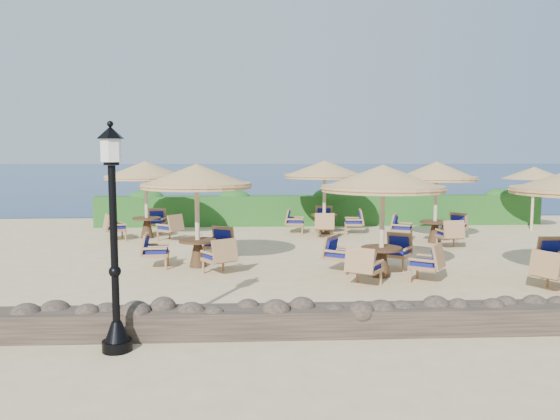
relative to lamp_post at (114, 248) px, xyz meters
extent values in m
plane|color=#D4BC86|center=(4.80, 6.80, -1.55)|extent=(120.00, 120.00, 0.00)
plane|color=#0C1E4F|center=(4.80, 76.80, -1.55)|extent=(160.00, 160.00, 0.00)
cube|color=#1A4C18|center=(4.80, 14.00, -0.95)|extent=(18.00, 0.90, 1.20)
cube|color=brown|center=(4.80, 0.60, -1.33)|extent=(15.00, 0.65, 0.44)
cylinder|color=black|center=(0.00, 0.00, -1.47)|extent=(0.44, 0.44, 0.16)
cone|color=black|center=(0.00, 0.00, -1.25)|extent=(0.36, 0.36, 0.30)
cylinder|color=black|center=(0.00, 0.00, 0.00)|extent=(0.11, 0.11, 2.40)
cylinder|color=silver|center=(0.00, 0.00, 1.43)|extent=(0.30, 0.30, 0.36)
cone|color=black|center=(0.00, 0.00, 1.67)|extent=(0.40, 0.40, 0.18)
cylinder|color=beige|center=(12.60, 12.00, -0.45)|extent=(0.10, 0.10, 2.20)
cone|color=#A37643|center=(12.60, 12.00, 0.63)|extent=(2.30, 2.30, 0.45)
cylinder|color=beige|center=(0.61, 5.98, -0.35)|extent=(0.12, 0.12, 2.40)
cone|color=#A37643|center=(0.61, 5.98, 0.83)|extent=(2.84, 2.84, 0.55)
cylinder|color=#A37643|center=(0.61, 5.98, 0.55)|extent=(2.78, 2.78, 0.14)
cylinder|color=#492E1A|center=(0.61, 5.98, -0.87)|extent=(0.96, 0.96, 0.06)
cone|color=#492E1A|center=(0.61, 5.98, -1.22)|extent=(0.44, 0.44, 0.64)
cylinder|color=beige|center=(5.07, 4.62, -0.35)|extent=(0.12, 0.12, 2.40)
cone|color=#A37643|center=(5.07, 4.62, 0.83)|extent=(2.92, 2.92, 0.55)
cylinder|color=#A37643|center=(5.07, 4.62, 0.55)|extent=(2.86, 2.86, 0.14)
cylinder|color=#492E1A|center=(5.07, 4.62, -0.87)|extent=(0.96, 0.96, 0.06)
cone|color=#492E1A|center=(5.07, 4.62, -1.22)|extent=(0.44, 0.44, 0.64)
cylinder|color=beige|center=(-1.61, 10.90, -0.35)|extent=(0.12, 0.12, 2.40)
cone|color=#A37643|center=(-1.61, 10.90, 0.83)|extent=(2.77, 2.77, 0.55)
cylinder|color=#A37643|center=(-1.61, 10.90, 0.55)|extent=(2.72, 2.72, 0.14)
cylinder|color=#492E1A|center=(-1.61, 10.90, -0.87)|extent=(0.96, 0.96, 0.06)
cone|color=#492E1A|center=(-1.61, 10.90, -1.22)|extent=(0.44, 0.44, 0.64)
cylinder|color=beige|center=(4.63, 11.59, -0.35)|extent=(0.12, 0.12, 2.40)
cone|color=#A37643|center=(4.63, 11.59, 0.83)|extent=(2.93, 2.93, 0.55)
cylinder|color=#A37643|center=(4.63, 11.59, 0.55)|extent=(2.88, 2.88, 0.14)
cylinder|color=#492E1A|center=(4.63, 11.59, -0.87)|extent=(0.96, 0.96, 0.06)
cone|color=#492E1A|center=(4.63, 11.59, -1.22)|extent=(0.44, 0.44, 0.64)
cylinder|color=beige|center=(8.00, 9.43, -0.35)|extent=(0.12, 0.12, 2.40)
cone|color=#A37643|center=(8.00, 9.43, 0.83)|extent=(2.59, 2.59, 0.55)
cylinder|color=#A37643|center=(8.00, 9.43, 0.55)|extent=(2.54, 2.54, 0.14)
cylinder|color=#492E1A|center=(8.00, 9.43, -0.87)|extent=(0.96, 0.96, 0.06)
cone|color=#492E1A|center=(8.00, 9.43, -1.22)|extent=(0.44, 0.44, 0.64)
camera|label=1|loc=(2.01, -7.96, 1.38)|focal=35.00mm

